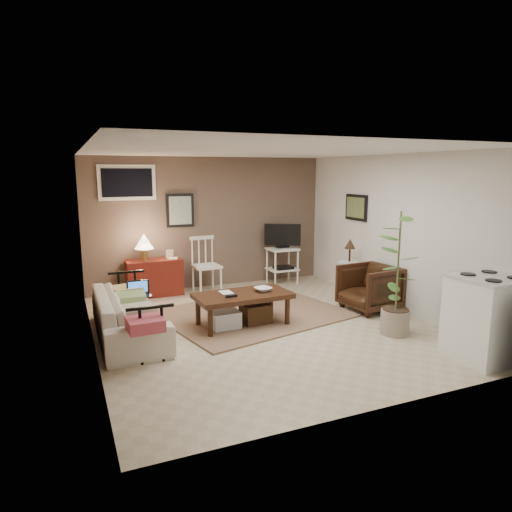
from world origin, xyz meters
name	(u,v)px	position (x,y,z in m)	size (l,w,h in m)	color
floor	(264,326)	(0.00, 0.00, 0.00)	(5.00, 5.00, 0.00)	#C1B293
art_back	(180,210)	(-0.55, 2.48, 1.45)	(0.50, 0.03, 0.60)	black
art_right	(356,207)	(2.23, 1.05, 1.52)	(0.03, 0.60, 0.45)	black
window	(127,183)	(-1.45, 2.48, 1.95)	(0.96, 0.03, 0.60)	white
rug	(253,313)	(0.05, 0.55, 0.01)	(2.59, 2.07, 0.02)	#8B6A51
coffee_table	(242,307)	(-0.29, 0.11, 0.28)	(1.34, 0.73, 0.50)	#34170E
sofa	(128,308)	(-1.80, 0.31, 0.39)	(2.00, 0.58, 0.78)	silver
sofa_pillows	(134,305)	(-1.75, 0.08, 0.48)	(0.38, 1.90, 0.13)	beige
sofa_end_rails	(138,311)	(-1.68, 0.31, 0.34)	(0.54, 2.00, 0.67)	black
laptop	(139,291)	(-1.61, 0.66, 0.51)	(0.31, 0.22, 0.21)	black
red_console	(153,274)	(-1.11, 2.23, 0.38)	(0.95, 0.42, 1.10)	maroon
spindle_chair	(206,266)	(-0.20, 2.10, 0.47)	(0.48, 0.48, 0.99)	white
tv_stand	(283,252)	(1.34, 2.14, 0.61)	(0.64, 0.45, 1.16)	white
side_table	(349,261)	(1.99, 0.86, 0.62)	(0.38, 0.38, 1.01)	white
armchair	(369,286)	(1.81, 0.05, 0.39)	(0.76, 0.71, 0.78)	black
potted_plant	(398,269)	(1.47, -0.98, 0.89)	(0.42, 0.42, 1.67)	gray
stove	(487,318)	(1.88, -2.04, 0.49)	(0.75, 0.70, 0.99)	white
bowl	(263,283)	(0.03, 0.10, 0.59)	(0.23, 0.06, 0.23)	#34170E
book_table	(220,286)	(-0.57, 0.21, 0.58)	(0.16, 0.02, 0.22)	#34170E
book_console	(168,253)	(-0.85, 2.20, 0.74)	(0.15, 0.02, 0.21)	#34170E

